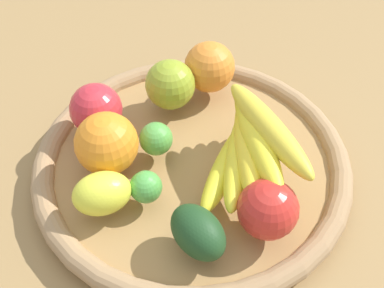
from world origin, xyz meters
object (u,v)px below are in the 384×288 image
(avocado, at_px, (198,232))
(banana_bunch, at_px, (248,147))
(orange_1, at_px, (210,67))
(apple_1, at_px, (170,84))
(lime_1, at_px, (146,187))
(apple_0, at_px, (96,109))
(lemon_0, at_px, (102,193))
(apple_2, at_px, (268,209))
(orange_0, at_px, (107,144))
(lime_0, at_px, (156,139))

(avocado, relative_size, banana_bunch, 0.42)
(banana_bunch, distance_m, orange_1, 0.18)
(apple_1, xyz_separation_m, lime_1, (-0.10, -0.15, -0.02))
(banana_bunch, relative_size, orange_1, 2.38)
(banana_bunch, height_order, orange_1, banana_bunch)
(apple_0, bearing_deg, avocado, -79.64)
(avocado, relative_size, orange_1, 1.00)
(avocado, relative_size, lemon_0, 1.07)
(avocado, xyz_separation_m, banana_bunch, (0.11, 0.07, 0.02))
(apple_1, height_order, apple_2, apple_1)
(apple_2, bearing_deg, apple_0, 117.11)
(apple_1, xyz_separation_m, orange_0, (-0.12, -0.08, 0.00))
(avocado, relative_size, orange_0, 0.94)
(avocado, xyz_separation_m, lime_1, (-0.03, 0.09, -0.01))
(orange_1, height_order, lemon_0, orange_1)
(orange_0, bearing_deg, apple_2, -52.12)
(orange_0, xyz_separation_m, apple_2, (0.14, -0.17, -0.01))
(banana_bunch, bearing_deg, orange_1, 78.87)
(lime_1, bearing_deg, lime_0, 58.14)
(avocado, distance_m, lime_1, 0.09)
(apple_2, relative_size, apple_0, 0.98)
(lime_1, height_order, apple_0, apple_0)
(lemon_0, relative_size, apple_0, 0.99)
(orange_1, bearing_deg, banana_bunch, -101.13)
(avocado, bearing_deg, lime_1, 107.12)
(apple_0, relative_size, lime_0, 1.61)
(banana_bunch, distance_m, lemon_0, 0.19)
(orange_0, bearing_deg, lime_0, -2.42)
(avocado, xyz_separation_m, orange_0, (-0.05, 0.16, 0.02))
(banana_bunch, xyz_separation_m, lime_0, (-0.09, 0.09, -0.02))
(apple_1, bearing_deg, apple_2, -87.22)
(orange_1, bearing_deg, lemon_0, -146.13)
(apple_1, xyz_separation_m, lime_0, (-0.06, -0.08, -0.01))
(lime_0, bearing_deg, lime_1, -121.86)
(orange_1, bearing_deg, apple_2, -102.44)
(avocado, distance_m, lemon_0, 0.13)
(orange_1, relative_size, lime_0, 1.69)
(apple_1, height_order, banana_bunch, banana_bunch)
(apple_1, bearing_deg, lime_0, -125.42)
(orange_0, xyz_separation_m, orange_1, (0.19, 0.09, -0.00))
(lemon_0, bearing_deg, avocado, -50.87)
(orange_0, bearing_deg, lemon_0, -114.82)
(lime_1, relative_size, banana_bunch, 0.22)
(apple_1, relative_size, lime_0, 1.61)
(apple_2, xyz_separation_m, lime_0, (-0.07, 0.17, -0.01))
(apple_1, relative_size, lime_1, 1.79)
(apple_1, bearing_deg, avocado, -106.71)
(lime_0, bearing_deg, avocado, -95.36)
(lime_1, distance_m, apple_2, 0.15)
(lime_1, relative_size, lemon_0, 0.57)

